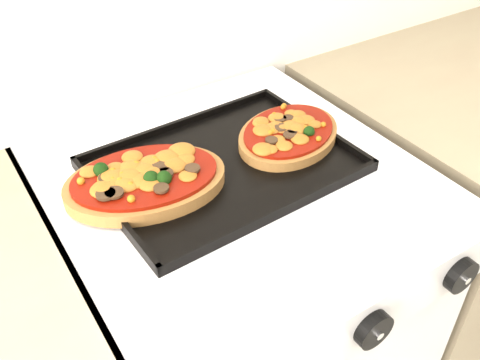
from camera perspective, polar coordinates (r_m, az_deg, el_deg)
stove at (r=1.22m, az=-0.63°, el=-16.55°), size 0.60×0.60×0.91m
control_panel at (r=0.76m, az=12.29°, el=-14.73°), size 0.60×0.02×0.09m
knob_center at (r=0.76m, az=14.04°, el=-15.23°), size 0.06×0.02×0.06m
knob_right at (r=0.86m, az=22.49°, el=-9.39°), size 0.06×0.02×0.06m
baking_tray at (r=0.90m, az=-1.74°, el=1.75°), size 0.43×0.32×0.02m
pizza_left at (r=0.85m, az=-10.06°, el=0.08°), size 0.29×0.23×0.04m
pizza_right at (r=0.95m, az=5.19°, el=5.03°), size 0.25×0.22×0.03m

